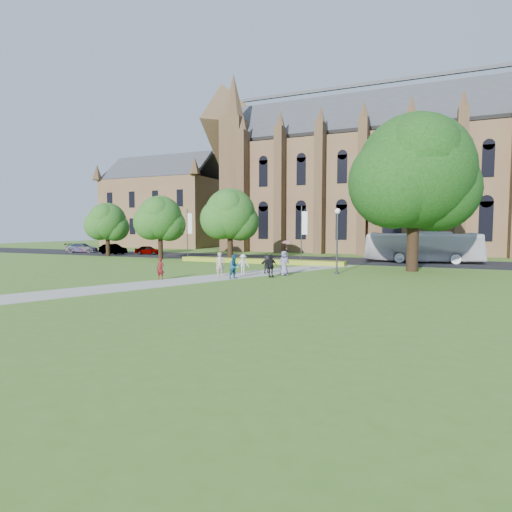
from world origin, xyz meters
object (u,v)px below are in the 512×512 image
at_px(car_0, 148,250).
at_px(car_1, 113,249).
at_px(car_2, 82,248).
at_px(streetlamp, 337,233).
at_px(large_tree, 414,172).
at_px(tour_coach, 422,247).
at_px(pedestrian_0, 160,269).

height_order(car_0, car_1, car_1).
relative_size(car_0, car_2, 0.75).
relative_size(streetlamp, large_tree, 0.40).
height_order(large_tree, tour_coach, large_tree).
bearing_deg(car_2, car_0, -106.29).
bearing_deg(tour_coach, car_1, 88.34).
relative_size(streetlamp, pedestrian_0, 3.37).
height_order(car_0, pedestrian_0, pedestrian_0).
height_order(car_1, pedestrian_0, pedestrian_0).
bearing_deg(large_tree, car_1, 169.11).
xyz_separation_m(car_1, car_2, (-7.16, 1.32, -0.02)).
relative_size(large_tree, pedestrian_0, 8.48).
xyz_separation_m(large_tree, tour_coach, (0.74, 9.60, -6.70)).
distance_m(car_1, car_2, 7.28).
bearing_deg(car_2, large_tree, -117.17).
xyz_separation_m(streetlamp, tour_coach, (6.24, 14.10, -1.63)).
height_order(streetlamp, tour_coach, streetlamp).
relative_size(large_tree, tour_coach, 1.12).
xyz_separation_m(car_0, pedestrian_0, (18.23, -22.05, 0.19)).
distance_m(large_tree, tour_coach, 11.73).
bearing_deg(pedestrian_0, car_1, 129.57).
bearing_deg(car_2, car_1, -116.78).
bearing_deg(streetlamp, car_0, 155.12).
bearing_deg(tour_coach, streetlamp, 151.60).
xyz_separation_m(car_0, car_1, (-5.00, -1.33, 0.10)).
distance_m(large_tree, car_0, 36.41).
xyz_separation_m(car_2, pedestrian_0, (30.40, -22.04, 0.11)).
distance_m(tour_coach, car_0, 35.21).
bearing_deg(car_1, large_tree, -92.85).
xyz_separation_m(tour_coach, pedestrian_0, (-16.95, -22.73, -0.84)).
bearing_deg(tour_coach, pedestrian_0, 138.76).
relative_size(large_tree, car_1, 3.06).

